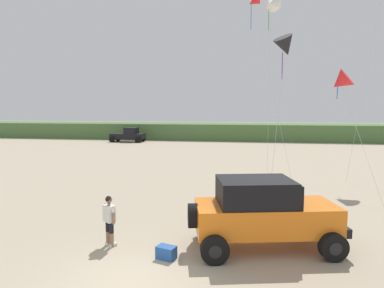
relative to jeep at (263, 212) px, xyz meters
The scene contains 10 objects.
ground_plane 4.53m from the jeep, 141.03° to the right, with size 220.00×220.00×0.00m, color tan.
dune_ridge 40.62m from the jeep, 99.56° to the left, with size 90.00×8.13×2.33m, color #4C703D.
jeep is the anchor object (origin of this frame).
person_watching 4.96m from the jeep, behind, with size 0.52×0.46×1.67m.
cooler_box 3.30m from the jeep, 155.94° to the right, with size 0.56×0.36×0.38m, color #23519E.
distant_pickup 37.21m from the jeep, 116.95° to the left, with size 4.63×2.44×1.98m.
kite_yellow_diamond 18.96m from the jeep, 91.32° to the left, with size 3.11×5.29×12.89m.
kite_red_delta 18.07m from the jeep, 86.54° to the left, with size 1.48×4.27×12.59m.
kite_orange_streamer 11.96m from the jeep, 81.39° to the left, with size 1.97×5.89×8.77m.
kite_pink_ribbon 12.06m from the jeep, 65.24° to the left, with size 1.74×5.75×6.80m.
Camera 1 is at (2.92, -7.87, 4.44)m, focal length 31.38 mm.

